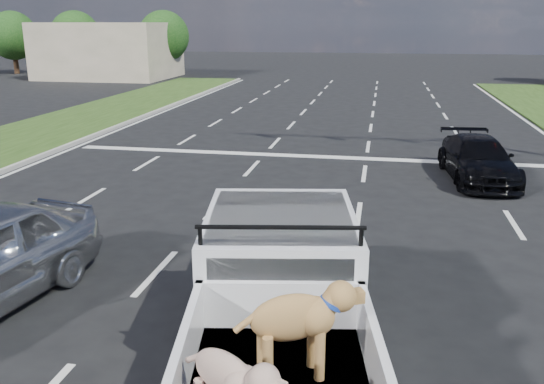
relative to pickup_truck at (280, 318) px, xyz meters
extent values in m
plane|color=black|center=(-1.08, 3.03, -1.01)|extent=(160.00, 160.00, 0.00)
cube|color=silver|center=(-6.33, 9.03, -1.01)|extent=(0.12, 60.00, 0.01)
cube|color=silver|center=(-2.83, 9.03, -1.01)|extent=(0.12, 60.00, 0.01)
cube|color=silver|center=(0.67, 9.03, -1.01)|extent=(0.12, 60.00, 0.01)
cube|color=silver|center=(4.17, 9.03, -1.01)|extent=(0.12, 60.00, 0.01)
cube|color=silver|center=(-9.88, 9.03, -1.01)|extent=(0.15, 60.00, 0.01)
cube|color=silver|center=(-1.08, 13.03, -1.00)|extent=(17.00, 0.45, 0.01)
cube|color=#9D9A90|center=(-10.13, 9.03, -0.94)|extent=(0.15, 60.00, 0.14)
cube|color=#C1AF93|center=(-21.08, 39.03, 1.19)|extent=(10.00, 8.00, 4.40)
cylinder|color=#332114|center=(-31.08, 41.03, 0.07)|extent=(0.44, 0.44, 2.16)
sphere|color=#0F340E|center=(-31.08, 41.03, 2.29)|extent=(4.20, 4.20, 4.20)
cylinder|color=#332114|center=(-25.08, 41.03, 0.07)|extent=(0.44, 0.44, 2.16)
sphere|color=#0F340E|center=(-25.08, 41.03, 2.29)|extent=(4.20, 4.20, 4.20)
cylinder|color=#332114|center=(-17.08, 41.03, 0.07)|extent=(0.44, 0.44, 2.16)
sphere|color=#0F340E|center=(-17.08, 41.03, 2.29)|extent=(4.20, 4.20, 4.20)
cylinder|color=black|center=(-1.22, 1.51, -0.60)|extent=(0.44, 0.87, 0.83)
cylinder|color=black|center=(0.65, 1.84, -0.60)|extent=(0.44, 0.87, 0.83)
cube|color=white|center=(0.05, -0.25, -0.29)|extent=(3.02, 6.03, 0.57)
cube|color=white|center=(-0.18, 1.09, 0.46)|extent=(2.40, 2.81, 0.94)
cube|color=black|center=(0.03, -0.13, 0.49)|extent=(1.67, 0.32, 0.67)
cylinder|color=black|center=(0.00, 0.01, 1.14)|extent=(1.94, 0.39, 0.05)
cube|color=white|center=(-0.64, -1.67, 0.27)|extent=(0.56, 2.75, 0.57)
cube|color=white|center=(1.18, -1.36, 0.27)|extent=(0.56, 2.75, 0.57)
imported|color=black|center=(3.89, 10.92, -0.40)|extent=(2.11, 4.36, 1.22)
camera|label=1|loc=(1.06, -6.08, 3.39)|focal=38.00mm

